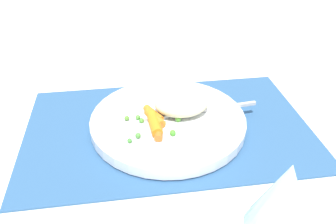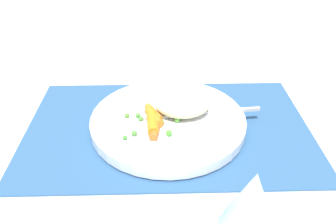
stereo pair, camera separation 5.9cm
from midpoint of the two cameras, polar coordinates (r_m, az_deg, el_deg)
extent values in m
plane|color=white|center=(0.61, -2.74, -2.80)|extent=(2.40, 2.40, 0.00)
cube|color=#2D5684|center=(0.61, -2.75, -2.58)|extent=(0.49, 0.31, 0.01)
cylinder|color=white|center=(0.60, -2.78, -1.63)|extent=(0.27, 0.27, 0.02)
ellipsoid|color=beige|center=(0.60, -0.58, 1.38)|extent=(0.09, 0.07, 0.04)
cylinder|color=orange|center=(0.57, -5.19, -2.00)|extent=(0.02, 0.06, 0.02)
cylinder|color=orange|center=(0.58, -5.08, -1.09)|extent=(0.03, 0.05, 0.02)
cylinder|color=orange|center=(0.60, -5.23, -0.33)|extent=(0.03, 0.05, 0.01)
cylinder|color=orange|center=(0.56, -4.56, -3.04)|extent=(0.02, 0.05, 0.01)
sphere|color=#56AF2F|center=(0.55, -2.03, -3.51)|extent=(0.01, 0.01, 0.01)
sphere|color=#50A132|center=(0.58, -1.20, -1.25)|extent=(0.01, 0.01, 0.01)
sphere|color=green|center=(0.60, -2.96, 0.04)|extent=(0.01, 0.01, 0.01)
sphere|color=green|center=(0.55, -2.17, -3.56)|extent=(0.01, 0.01, 0.01)
sphere|color=#4E9F36|center=(0.58, -7.26, -1.50)|extent=(0.01, 0.01, 0.01)
sphere|color=green|center=(0.58, -3.61, -1.88)|extent=(0.01, 0.01, 0.01)
sphere|color=#459136|center=(0.54, -9.41, -4.78)|extent=(0.01, 0.01, 0.01)
sphere|color=#4B903A|center=(0.55, -7.98, -3.96)|extent=(0.01, 0.01, 0.01)
sphere|color=#569D3C|center=(0.59, -7.79, -0.91)|extent=(0.01, 0.01, 0.01)
sphere|color=#579031|center=(0.59, -9.59, -1.10)|extent=(0.01, 0.01, 0.01)
cube|color=#BBBBBB|center=(0.59, -4.99, -0.96)|extent=(0.05, 0.02, 0.01)
cube|color=#BBBBBB|center=(0.61, 4.66, 0.42)|extent=(0.16, 0.02, 0.01)
cone|color=#B2E0CC|center=(0.34, 13.78, -13.68)|extent=(0.07, 0.07, 0.08)
camera|label=1|loc=(0.03, -92.84, -1.90)|focal=37.13mm
camera|label=2|loc=(0.03, 87.16, 1.90)|focal=37.13mm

